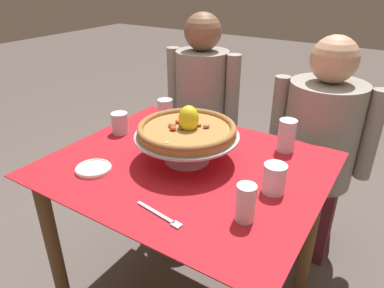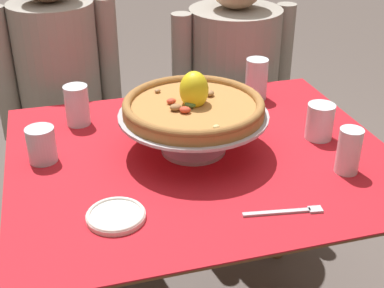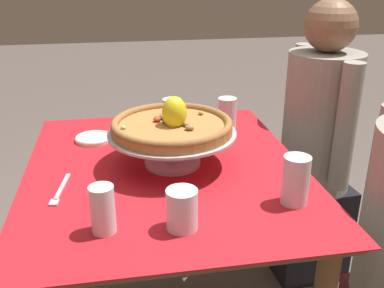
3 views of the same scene
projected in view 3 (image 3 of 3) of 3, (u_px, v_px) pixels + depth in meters
dining_table at (166, 201)px, 1.48m from camera, size 1.05×0.89×0.76m
pizza_stand at (172, 141)px, 1.42m from camera, size 0.41×0.41×0.11m
pizza at (172, 125)px, 1.40m from camera, size 0.39×0.39×0.12m
water_glass_back_left at (227, 115)px, 1.74m from camera, size 0.07×0.07×0.12m
water_glass_front_right at (103, 212)px, 1.07m from camera, size 0.06×0.06×0.12m
water_glass_side_left at (172, 112)px, 1.82m from camera, size 0.08×0.08×0.10m
water_glass_side_right at (181, 211)px, 1.09m from camera, size 0.08×0.08×0.11m
water_glass_back_right at (295, 182)px, 1.20m from camera, size 0.07×0.07×0.14m
side_plate at (94, 138)px, 1.64m from camera, size 0.14×0.14×0.02m
dinner_fork at (60, 191)px, 1.28m from camera, size 0.19×0.05×0.01m
diner_left at (315, 156)px, 1.93m from camera, size 0.46×0.34×1.25m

